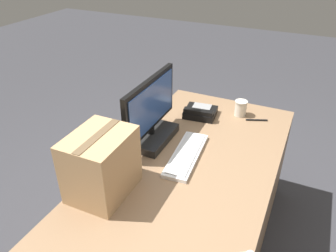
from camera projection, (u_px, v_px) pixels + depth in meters
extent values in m
cube|color=#8C6B4C|center=(186.00, 215.00, 1.98)|extent=(1.80, 0.90, 0.74)
cube|color=black|center=(151.00, 136.00, 2.01)|extent=(0.35, 0.23, 0.05)
cylinder|color=black|center=(151.00, 130.00, 1.99)|extent=(0.04, 0.04, 0.04)
cube|color=black|center=(150.00, 104.00, 1.90)|extent=(0.57, 0.03, 0.32)
cube|color=#2D4C8C|center=(153.00, 105.00, 1.89)|extent=(0.52, 0.01, 0.26)
cube|color=silver|center=(186.00, 155.00, 1.87)|extent=(0.47, 0.18, 0.02)
cube|color=silver|center=(186.00, 153.00, 1.86)|extent=(0.43, 0.15, 0.01)
cube|color=black|center=(200.00, 112.00, 2.28)|extent=(0.21, 0.23, 0.05)
cube|color=black|center=(198.00, 112.00, 2.20)|extent=(0.07, 0.20, 0.03)
cube|color=gray|center=(202.00, 107.00, 2.29)|extent=(0.12, 0.14, 0.01)
cylinder|color=beige|center=(241.00, 109.00, 2.26)|extent=(0.08, 0.08, 0.10)
cylinder|color=beige|center=(241.00, 102.00, 2.23)|extent=(0.09, 0.09, 0.01)
ellipsoid|color=silver|center=(250.00, 252.00, 1.31)|extent=(0.03, 0.04, 0.00)
cube|color=tan|center=(101.00, 165.00, 1.55)|extent=(0.32, 0.26, 0.32)
cube|color=brown|center=(97.00, 136.00, 1.46)|extent=(0.32, 0.04, 0.00)
cylinder|color=black|center=(257.00, 120.00, 2.22)|extent=(0.07, 0.14, 0.01)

